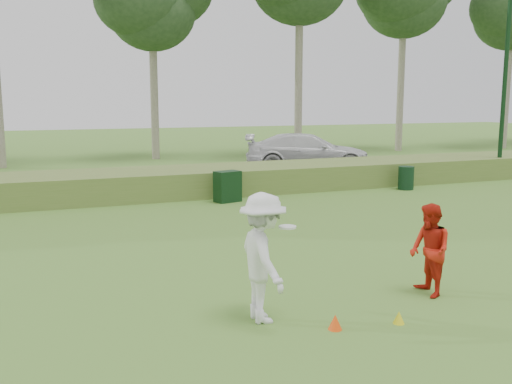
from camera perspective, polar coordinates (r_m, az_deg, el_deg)
name	(u,v)px	position (r m, az deg, el deg)	size (l,w,h in m)	color
ground	(346,307)	(9.61, 9.02, -11.28)	(120.00, 120.00, 0.00)	#407025
reed_strip	(173,182)	(20.46, -8.30, 0.99)	(80.00, 3.00, 0.90)	#536F2C
park_road	(146,176)	(25.36, -10.91, 1.55)	(80.00, 6.00, 0.06)	#2D2D2D
lamp_post	(507,45)	(26.52, 23.83, 13.32)	(0.70, 0.70, 8.18)	black
tree_4	(152,2)	(33.31, -10.39, 18.15)	(6.24, 6.24, 11.50)	gray
tree_7	(512,9)	(43.66, 24.27, 16.34)	(6.50, 6.50, 12.50)	gray
player_white	(263,258)	(8.65, 0.72, -6.58)	(0.93, 1.31, 1.98)	silver
player_red	(430,250)	(10.24, 16.99, -5.59)	(0.78, 0.61, 1.60)	red
cone_orange	(335,322)	(8.67, 7.92, -12.76)	(0.21, 0.21, 0.23)	#FF4A0D
cone_yellow	(399,317)	(9.07, 14.09, -12.07)	(0.18, 0.18, 0.19)	yellow
utility_cabinet	(228,186)	(18.83, -2.86, 0.55)	(0.82, 0.51, 1.02)	black
trash_bin	(406,178)	(22.14, 14.77, 1.37)	(0.58, 0.58, 0.87)	black
car_right	(308,152)	(27.04, 5.21, 4.03)	(2.39, 5.88, 1.71)	silver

